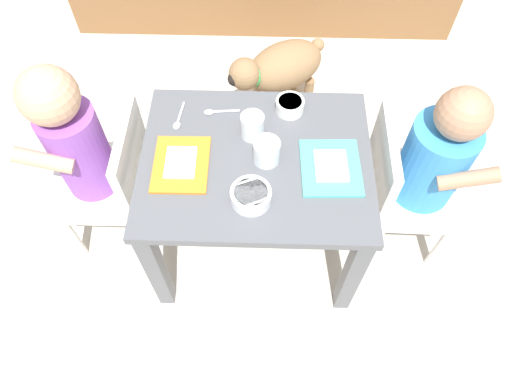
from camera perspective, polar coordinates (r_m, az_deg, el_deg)
name	(u,v)px	position (r m, az deg, el deg)	size (l,w,h in m)	color
ground_plane	(256,239)	(1.57, 0.00, -5.77)	(7.00, 7.00, 0.00)	beige
dining_table	(256,177)	(1.26, 0.00, 1.84)	(0.60, 0.48, 0.45)	#515459
seated_child_left	(83,148)	(1.31, -20.56, 5.07)	(0.28, 0.28, 0.70)	white
seated_child_right	(429,162)	(1.32, 20.55, 3.49)	(0.29, 0.29, 0.67)	white
dog	(280,68)	(1.78, 2.92, 14.97)	(0.38, 0.32, 0.31)	olive
food_tray_left	(181,164)	(1.19, -9.22, 3.45)	(0.14, 0.18, 0.02)	orange
food_tray_right	(331,167)	(1.18, 9.20, 3.03)	(0.16, 0.18, 0.02)	#4CC6BC
water_cup_left	(267,152)	(1.17, 1.31, 4.97)	(0.07, 0.07, 0.06)	white
water_cup_right	(252,127)	(1.22, -0.44, 8.02)	(0.06, 0.06, 0.07)	white
veggie_bowl_far	(251,195)	(1.11, -0.63, -0.43)	(0.10, 0.10, 0.04)	white
cereal_bowl_left_side	(290,105)	(1.29, 4.19, 10.61)	(0.08, 0.08, 0.04)	white
spoon_by_left_tray	(218,112)	(1.30, -4.71, 9.85)	(0.10, 0.02, 0.01)	silver
spoon_by_right_tray	(179,119)	(1.29, -9.48, 8.90)	(0.03, 0.10, 0.01)	silver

